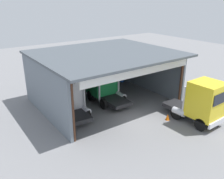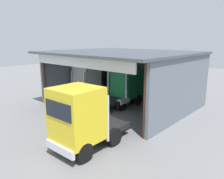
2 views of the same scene
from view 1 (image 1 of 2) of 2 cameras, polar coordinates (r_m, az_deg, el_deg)
The scene contains 8 objects.
ground_plane at distance 21.25m, azimuth 5.63°, elevation -7.23°, with size 80.00×80.00×0.00m, color slate.
workshop_shed at distance 24.27m, azimuth -3.11°, elevation 5.67°, with size 12.86×11.31×5.19m.
truck_white_center_right_bay at distance 21.41m, azimuth -10.30°, elevation -1.77°, with size 2.67×4.47×3.57m.
truck_green_center_bay at distance 24.37m, azimuth -1.96°, elevation 1.18°, with size 2.71×5.25×3.71m.
truck_yellow_center_left_bay at distance 21.17m, azimuth 20.71°, elevation -2.83°, with size 2.65×5.16×3.76m.
oil_drum at distance 30.44m, azimuth 2.34°, elevation 2.66°, with size 0.58×0.58×0.86m, color #194CB2.
tool_cart at distance 29.79m, azimuth 0.17°, elevation 2.40°, with size 0.90×0.60×1.00m, color #1E59A5.
traffic_cone at distance 21.59m, azimuth 13.10°, elevation -6.40°, with size 0.36×0.36×0.56m, color orange.
Camera 1 is at (-12.49, -13.96, 10.04)m, focal length 38.35 mm.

